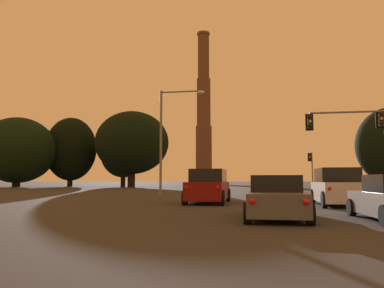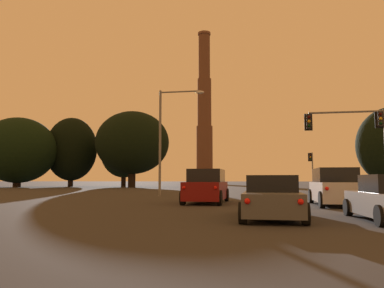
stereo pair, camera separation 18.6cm
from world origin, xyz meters
name	(u,v)px [view 1 (the left image)]	position (x,y,z in m)	size (l,w,h in m)	color
suv_left_lane_front	(208,187)	(-3.36, 19.55, 0.90)	(2.15, 4.92, 1.86)	maroon
suv_right_lane_front	(337,187)	(3.23, 18.56, 0.90)	(2.18, 4.93, 1.86)	silver
sedan_center_lane_second	(276,198)	(-0.12, 11.89, 0.67)	(2.07, 4.74, 1.43)	#4C4F54
traffic_light_overhead_right	(359,131)	(6.55, 26.89, 4.77)	(5.64, 0.50, 6.23)	slate
traffic_light_far_right	(311,165)	(7.42, 56.32, 3.50)	(0.78, 0.50, 5.31)	slate
street_lamp	(168,130)	(-7.67, 28.05, 5.30)	(3.71, 0.36, 8.55)	slate
smokestack	(204,123)	(-16.04, 111.06, 18.51)	(7.85, 7.85, 47.14)	#523427
treeline_right_mid	(123,152)	(-25.26, 66.15, 6.43)	(8.75, 7.88, 11.19)	black
treeline_center_right	(18,150)	(-42.12, 58.62, 6.50)	(13.44, 12.09, 12.31)	black
treeline_center_left	(132,143)	(-21.71, 60.49, 7.67)	(12.74, 11.47, 13.13)	black
treeline_far_right	(71,149)	(-35.00, 64.32, 7.05)	(9.58, 8.62, 13.01)	black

